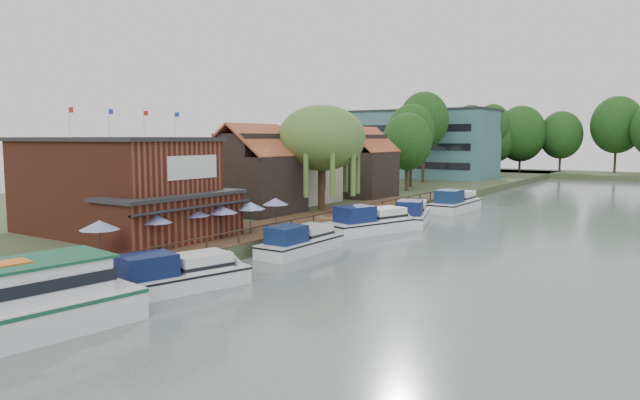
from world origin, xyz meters
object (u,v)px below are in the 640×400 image
Objects in this scene: cottage_b at (291,164)px; umbrella_5 at (275,213)px; hotel_block at (423,144)px; umbrella_2 at (193,225)px; cottage_a at (253,169)px; cottage_c at (361,162)px; cruiser_4 at (456,200)px; umbrella_4 at (250,218)px; cruiser_3 at (412,211)px; umbrella_1 at (156,233)px; umbrella_0 at (100,241)px; cruiser_0 at (178,270)px; swan at (97,299)px; pub at (129,187)px; umbrella_3 at (221,222)px; cruiser_1 at (301,238)px; willow at (321,158)px; cruiser_2 at (372,219)px.

umbrella_5 is at bearing -56.90° from cottage_b.
umbrella_2 is at bearing -78.76° from hotel_block.
cottage_a is 3.62× the size of umbrella_5.
cottage_c is (8.00, -37.00, -1.90)m from hotel_block.
umbrella_2 is at bearing -99.51° from cruiser_4.
cruiser_3 is (4.73, 18.24, -1.09)m from umbrella_4.
umbrella_0 is at bearing -99.06° from umbrella_1.
cruiser_0 is 4.33m from swan.
pub is at bearing -141.97° from umbrella_4.
umbrella_1 is at bearing -80.14° from cottage_c.
cottage_c is 3.58× the size of umbrella_0.
cruiser_4 is at bearing -61.34° from hotel_block.
umbrella_3 is 0.27× the size of cruiser_1.
pub is 2.35× the size of cottage_c.
cruiser_1 is (4.32, -2.62, -1.21)m from umbrella_5.
cruiser_4 is at bearing 31.68° from cottage_b.
cruiser_3 is at bearing -91.09° from cruiser_4.
umbrella_3 is at bearing -80.02° from willow.
cottage_a is 12.78m from umbrella_4.
umbrella_4 is at bearing 85.28° from umbrella_0.
umbrella_2 is 0.26× the size of cruiser_0.
umbrella_4 is at bearing -76.53° from cottage_c.
cottage_b is 34.69m from cruiser_0.
pub reaches higher than cruiser_1.
umbrella_0 is 23.83m from cruiser_2.
hotel_block is at bearing 101.24° from umbrella_2.
cruiser_4 is 44.60m from swan.
cruiser_3 is 33.45m from swan.
umbrella_2 is 1.00× the size of umbrella_5.
cruiser_2 is 7.05m from cruiser_3.
cottage_a reaches higher than cruiser_3.
cruiser_1 is at bearing 48.56° from umbrella_2.
cruiser_1 is (18.97, -64.95, -6.08)m from hotel_block.
umbrella_0 is 5.40× the size of swan.
umbrella_0 reaches higher than cruiser_0.
cottage_c is at bearing 99.86° from umbrella_1.
cruiser_1 is 17.56m from cruiser_3.
cruiser_4 is at bearing 71.23° from pub.
cottage_b is 0.92× the size of cruiser_4.
willow is 20.10m from umbrella_2.
cruiser_3 is at bearing -41.91° from cottage_c.
willow is 4.39× the size of umbrella_0.
umbrella_5 is 5.20m from cruiser_1.
cottage_b is 16.16m from cruiser_3.
cruiser_2 reaches higher than swan.
willow is 1.16× the size of cruiser_1.
cottage_a is 0.82× the size of willow.
umbrella_3 is 1.01× the size of umbrella_4.
umbrella_2 is 0.23× the size of cruiser_4.
cruiser_2 reaches higher than cruiser_3.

